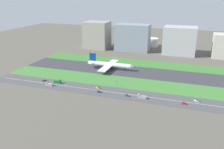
# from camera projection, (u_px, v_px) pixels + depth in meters

# --- Properties ---
(ground_plane) EXTENTS (800.00, 800.00, 0.00)m
(ground_plane) POSITION_uv_depth(u_px,v_px,m) (128.00, 71.00, 313.82)
(ground_plane) COLOR #5B564C
(runway) EXTENTS (280.00, 46.00, 0.10)m
(runway) POSITION_uv_depth(u_px,v_px,m) (128.00, 71.00, 313.80)
(runway) COLOR #38383D
(runway) RESTS_ON ground_plane
(grass_median_north) EXTENTS (280.00, 36.00, 0.10)m
(grass_median_north) POSITION_uv_depth(u_px,v_px,m) (136.00, 63.00, 350.49)
(grass_median_north) COLOR #3D7A33
(grass_median_north) RESTS_ON ground_plane
(grass_median_south) EXTENTS (280.00, 36.00, 0.10)m
(grass_median_south) POSITION_uv_depth(u_px,v_px,m) (119.00, 82.00, 277.12)
(grass_median_south) COLOR #427F38
(grass_median_south) RESTS_ON ground_plane
(highway) EXTENTS (280.00, 28.00, 0.10)m
(highway) POSITION_uv_depth(u_px,v_px,m) (110.00, 92.00, 248.48)
(highway) COLOR #4C4C4F
(highway) RESTS_ON ground_plane
(highway_centerline) EXTENTS (266.00, 0.50, 0.01)m
(highway_centerline) POSITION_uv_depth(u_px,v_px,m) (110.00, 92.00, 248.47)
(highway_centerline) COLOR silver
(highway_centerline) RESTS_ON highway
(airliner) EXTENTS (65.00, 56.00, 19.70)m
(airliner) POSITION_uv_depth(u_px,v_px,m) (109.00, 65.00, 319.92)
(airliner) COLOR white
(airliner) RESTS_ON runway
(truck_0) EXTENTS (8.40, 2.50, 4.00)m
(truck_0) POSITION_uv_depth(u_px,v_px,m) (49.00, 84.00, 264.54)
(truck_0) COLOR #99999E
(truck_0) RESTS_ON highway
(car_5) EXTENTS (4.40, 1.80, 2.00)m
(car_5) POSITION_uv_depth(u_px,v_px,m) (197.00, 101.00, 226.64)
(car_5) COLOR silver
(car_5) RESTS_ON highway
(car_0) EXTENTS (4.40, 1.80, 2.00)m
(car_0) POSITION_uv_depth(u_px,v_px,m) (98.00, 88.00, 257.17)
(car_0) COLOR yellow
(car_0) RESTS_ON highway
(car_2) EXTENTS (4.40, 1.80, 2.00)m
(car_2) POSITION_uv_depth(u_px,v_px,m) (184.00, 103.00, 221.02)
(car_2) COLOR #B2191E
(car_2) RESTS_ON highway
(truck_1) EXTENTS (8.40, 2.50, 4.00)m
(truck_1) POSITION_uv_depth(u_px,v_px,m) (58.00, 82.00, 271.98)
(truck_1) COLOR #19662D
(truck_1) RESTS_ON highway
(truck_2) EXTENTS (8.40, 2.50, 4.00)m
(truck_2) POSITION_uv_depth(u_px,v_px,m) (142.00, 97.00, 232.88)
(truck_2) COLOR #99999E
(truck_2) RESTS_ON highway
(car_4) EXTENTS (4.40, 1.80, 2.00)m
(car_4) POSITION_uv_depth(u_px,v_px,m) (127.00, 96.00, 237.59)
(car_4) COLOR #19662D
(car_4) RESTS_ON highway
(car_3) EXTENTS (4.40, 1.80, 2.00)m
(car_3) POSITION_uv_depth(u_px,v_px,m) (99.00, 92.00, 246.70)
(car_3) COLOR navy
(car_3) RESTS_ON highway
(car_1) EXTENTS (4.40, 1.80, 2.00)m
(car_1) POSITION_uv_depth(u_px,v_px,m) (45.00, 81.00, 277.46)
(car_1) COLOR black
(car_1) RESTS_ON highway
(traffic_light) EXTENTS (0.36, 0.50, 7.20)m
(traffic_light) POSITION_uv_depth(u_px,v_px,m) (117.00, 84.00, 257.63)
(traffic_light) COLOR #4C4C51
(traffic_light) RESTS_ON highway
(terminal_building) EXTENTS (42.58, 35.44, 47.27)m
(terminal_building) POSITION_uv_depth(u_px,v_px,m) (97.00, 35.00, 435.72)
(terminal_building) COLOR #9E998E
(terminal_building) RESTS_ON ground_plane
(hangar_building) EXTENTS (58.17, 28.33, 45.38)m
(hangar_building) POSITION_uv_depth(u_px,v_px,m) (133.00, 38.00, 415.83)
(hangar_building) COLOR gray
(hangar_building) RESTS_ON ground_plane
(office_tower) EXTENTS (51.25, 35.13, 44.83)m
(office_tower) POSITION_uv_depth(u_px,v_px,m) (180.00, 41.00, 391.80)
(office_tower) COLOR #B2B2B7
(office_tower) RESTS_ON ground_plane
(fuel_tank_west) EXTENTS (24.61, 24.61, 15.47)m
(fuel_tank_west) POSITION_uv_depth(u_px,v_px,m) (152.00, 42.00, 452.95)
(fuel_tank_west) COLOR silver
(fuel_tank_west) RESTS_ON ground_plane
(fuel_tank_centre) EXTENTS (17.75, 17.75, 14.55)m
(fuel_tank_centre) POSITION_uv_depth(u_px,v_px,m) (169.00, 44.00, 443.20)
(fuel_tank_centre) COLOR silver
(fuel_tank_centre) RESTS_ON ground_plane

